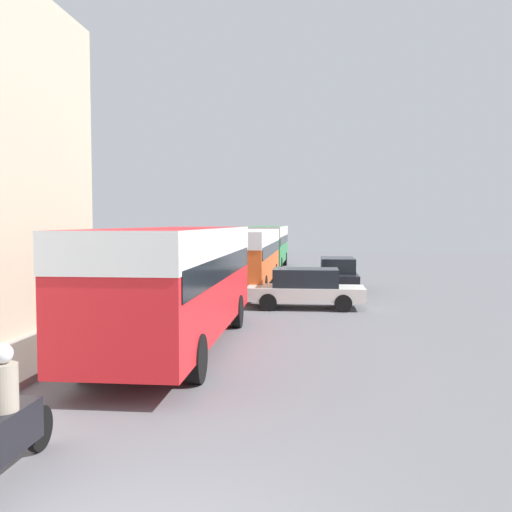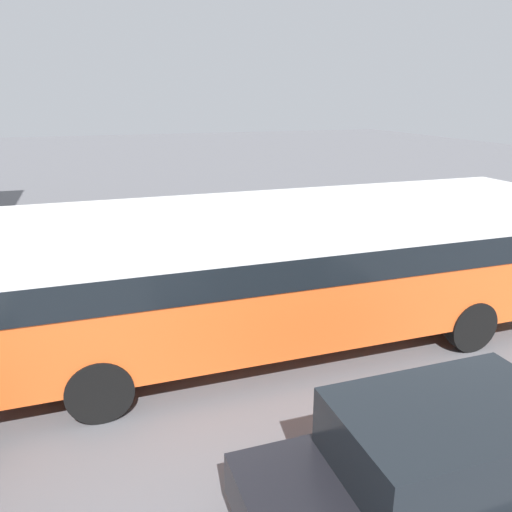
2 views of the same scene
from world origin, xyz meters
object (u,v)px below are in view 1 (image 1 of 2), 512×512
(bus_following, at_px, (246,251))
(bus_third_in_line, at_px, (266,241))
(pedestrian_near_curb, at_px, (232,251))
(bus_lead, at_px, (177,271))
(car_crossing, at_px, (306,288))
(motorcycle_behind_lead, at_px, (7,424))
(car_far_curb, at_px, (337,273))

(bus_following, relative_size, bus_third_in_line, 1.06)
(bus_third_in_line, distance_m, pedestrian_near_curb, 3.70)
(bus_third_in_line, bearing_deg, bus_lead, -90.44)
(bus_lead, relative_size, bus_third_in_line, 0.97)
(bus_third_in_line, height_order, car_crossing, bus_third_in_line)
(bus_lead, xyz_separation_m, motorcycle_behind_lead, (-0.38, -7.47, -1.32))
(bus_following, distance_m, car_far_curb, 4.54)
(bus_lead, relative_size, pedestrian_near_curb, 5.41)
(car_crossing, bearing_deg, bus_third_in_line, -170.66)
(bus_lead, relative_size, car_crossing, 2.27)
(pedestrian_near_curb, bearing_deg, motorcycle_behind_lead, -86.42)
(bus_following, distance_m, car_crossing, 6.63)
(car_far_curb, bearing_deg, bus_third_in_line, 109.95)
(bus_third_in_line, height_order, pedestrian_near_curb, bus_third_in_line)
(car_crossing, bearing_deg, car_far_curb, 166.56)
(car_far_curb, bearing_deg, motorcycle_behind_lead, -103.60)
(bus_following, distance_m, bus_third_in_line, 12.38)
(bus_lead, relative_size, car_far_curb, 2.19)
(bus_third_in_line, bearing_deg, car_crossing, -80.66)
(car_crossing, bearing_deg, bus_following, -152.99)
(bus_lead, distance_m, bus_third_in_line, 25.44)
(bus_following, xyz_separation_m, car_crossing, (2.97, -5.83, -1.10))
(pedestrian_near_curb, bearing_deg, car_far_curb, -63.56)
(car_far_curb, relative_size, pedestrian_near_curb, 2.47)
(bus_third_in_line, relative_size, motorcycle_behind_lead, 4.60)
(car_crossing, height_order, pedestrian_near_curb, pedestrian_near_curb)
(car_far_curb, bearing_deg, bus_lead, -109.26)
(bus_lead, height_order, car_crossing, bus_lead)
(motorcycle_behind_lead, bearing_deg, pedestrian_near_curb, 93.58)
(bus_third_in_line, relative_size, pedestrian_near_curb, 5.59)
(bus_third_in_line, distance_m, car_crossing, 18.49)
(bus_lead, bearing_deg, bus_following, 89.03)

